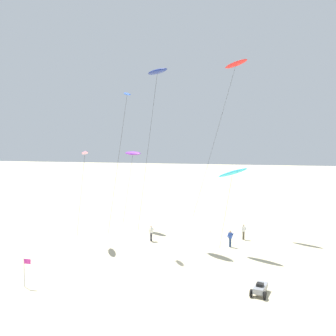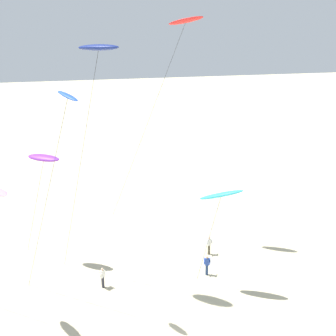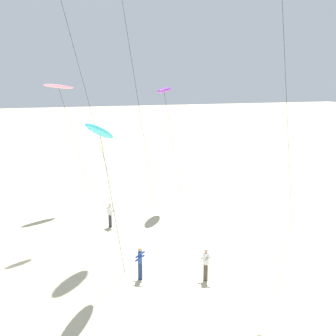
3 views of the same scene
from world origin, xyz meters
name	(u,v)px [view 3 (image 3 of 3)]	position (x,y,z in m)	size (l,w,h in m)	color
kite_pink	(59,87)	(-9.80, 5.87, 9.22)	(3.26, 3.86, 9.61)	pink
kite_cyan	(100,132)	(4.84, 6.13, 7.54)	(3.14, 2.44, 8.26)	#33BFE0
kite_purple	(164,91)	(-7.26, 13.37, 8.98)	(3.60, 3.48, 9.32)	purple
kite_blue	(61,1)	(-5.31, 5.85, 14.64)	(4.61, 5.05, 15.30)	blue
kite_flyer_nearest	(110,214)	(-3.57, 8.20, 0.89)	(0.72, 0.71, 1.67)	#33333D
kite_flyer_middle	(140,263)	(4.62, 7.97, 0.89)	(0.66, 0.64, 1.67)	navy
kite_flyer_furthest	(206,264)	(5.84, 11.01, 0.89)	(0.55, 0.52, 1.67)	#4C4738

